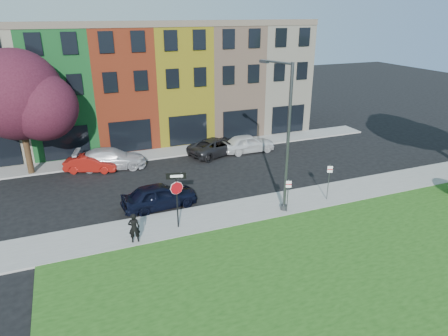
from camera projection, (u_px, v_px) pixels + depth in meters
name	position (u px, v px, depth m)	size (l,w,h in m)	color
ground	(277.00, 234.00, 21.49)	(120.00, 120.00, 0.00)	black
sidewalk_near	(282.00, 204.00, 24.75)	(40.00, 3.00, 0.12)	gray
sidewalk_far	(159.00, 154.00, 33.38)	(40.00, 2.40, 0.12)	gray
rowhouse_block	(145.00, 82.00, 37.08)	(30.00, 10.12, 10.00)	beige
stop_sign	(177.00, 189.00, 21.15)	(1.03, 0.31, 3.20)	black
man	(134.00, 228.00, 20.28)	(0.63, 0.45, 1.62)	black
sedan_near	(160.00, 196.00, 24.15)	(4.71, 2.27, 1.55)	black
parked_car_red	(91.00, 163.00, 29.67)	(4.07, 2.62, 1.27)	maroon
parked_car_silver	(111.00, 158.00, 30.28)	(5.58, 3.22, 1.52)	#BBBBC0
parked_car_dark	(217.00, 146.00, 33.16)	(5.60, 3.91, 1.42)	black
parked_car_white	(248.00, 143.00, 33.71)	(4.50, 1.86, 1.53)	silver
street_lamp	(285.00, 140.00, 22.44)	(1.04, 2.50, 8.60)	#494B4E
parking_sign_a	(288.00, 192.00, 23.18)	(0.30, 0.15, 2.06)	#494B4E
parking_sign_b	(329.00, 178.00, 24.65)	(0.30, 0.16, 2.37)	#494B4E
tree_purple	(19.00, 97.00, 27.37)	(7.45, 6.52, 8.85)	black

